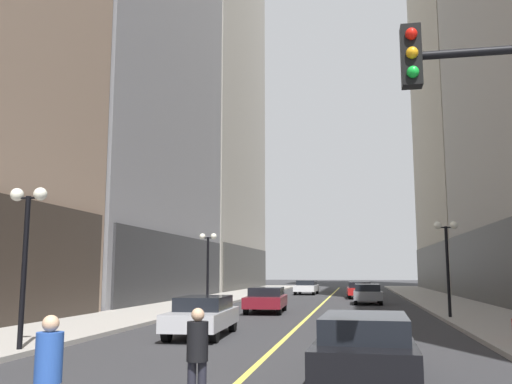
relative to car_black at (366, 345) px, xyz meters
name	(u,v)px	position (x,y,z in m)	size (l,w,h in m)	color
ground_plane	(324,302)	(-2.49, 27.97, -0.72)	(200.00, 200.00, 0.00)	#2D2D30
sidewalk_left	(211,300)	(-10.74, 27.97, -0.65)	(4.50, 78.00, 0.15)	#9E9991
sidewalk_right	(446,302)	(5.76, 27.97, -0.65)	(4.50, 78.00, 0.15)	#9E9991
lane_centre_stripe	(324,302)	(-2.49, 27.97, -0.72)	(0.16, 70.00, 0.01)	#E5D64C
building_left_mid	(123,49)	(-18.09, 27.47, 19.06)	(10.39, 24.00, 39.75)	gray
building_left_far	(196,13)	(-19.85, 52.97, 34.78)	(13.91, 26.00, 71.15)	#A8A399
car_black	(366,345)	(0.00, 0.00, 0.00)	(2.01, 4.74, 1.32)	black
car_silver	(203,315)	(-5.31, 6.83, 0.00)	(1.96, 4.60, 1.32)	#B7B7BC
car_maroon	(266,299)	(-4.91, 17.66, 0.00)	(2.13, 4.59, 1.32)	maroon
car_grey	(367,293)	(0.52, 26.37, 0.00)	(1.84, 4.23, 1.32)	slate
car_red	(359,289)	(0.01, 33.82, 0.00)	(2.09, 4.36, 1.32)	#B21919
car_white	(307,287)	(-4.85, 40.69, 0.00)	(2.08, 4.36, 1.32)	silver
pedestrian_in_blue_hoodie	(48,370)	(-3.98, -4.88, 0.22)	(0.42, 0.42, 1.62)	black
pedestrian_in_black_coat	(197,352)	(-2.63, -2.87, 0.20)	(0.40, 0.40, 1.60)	black
street_lamp_left_near	(26,231)	(-8.89, 1.96, 2.54)	(1.06, 0.36, 4.43)	black
street_lamp_left_far	(208,253)	(-8.89, 20.35, 2.54)	(1.06, 0.36, 4.43)	black
street_lamp_right_mid	(447,247)	(3.91, 14.60, 2.54)	(1.06, 0.36, 4.43)	black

